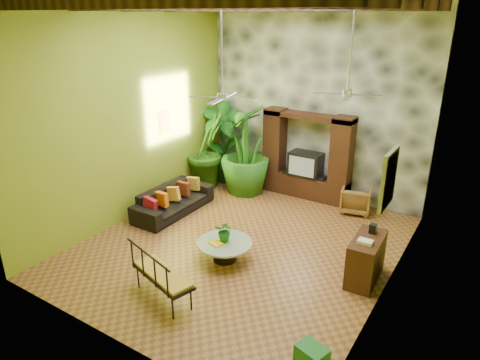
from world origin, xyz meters
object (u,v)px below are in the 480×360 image
Objects in this scene: entertainment_center at (306,162)px; wicker_armchair at (356,200)px; ceiling_fan_back at (348,83)px; green_bin at (312,358)px; tall_plant_c at (246,150)px; tall_plant_a at (223,142)px; ceiling_fan_front at (222,86)px; sofa at (173,200)px; coffee_table at (225,248)px; tall_plant_b at (207,150)px; side_console at (366,259)px; iron_bench at (159,273)px.

wicker_armchair is (1.50, -0.26, -0.64)m from entertainment_center.
green_bin is at bearing -73.83° from ceiling_fan_back.
entertainment_center is at bearing 22.58° from tall_plant_c.
ceiling_fan_front is at bearing -55.13° from tall_plant_a.
sofa is 2.60m from coffee_table.
coffee_table is (2.68, -3.02, -0.82)m from tall_plant_b.
green_bin is (4.15, -4.93, -1.04)m from tall_plant_c.
tall_plant_a is at bearing 3.45° from sofa.
ceiling_fan_front is at bearing 144.66° from green_bin.
coffee_table is at bearing -129.03° from ceiling_fan_back.
tall_plant_b is at bearing 154.82° from side_console.
side_console is at bearing 91.19° from green_bin.
ceiling_fan_back reaches higher than sofa.
wicker_armchair is at bearing 89.16° from iron_bench.
coffee_table is (-1.47, -3.61, -0.07)m from wicker_armchair.
tall_plant_c is 3.71m from coffee_table.
sofa is at bearing 158.68° from ceiling_fan_front.
wicker_armchair reaches higher than green_bin.
tall_plant_c reaches higher than coffee_table.
coffee_table is 1.03× the size of side_console.
ceiling_fan_front is 0.76× the size of tall_plant_c.
tall_plant_b reaches higher than green_bin.
tall_plant_c is at bearing -5.31° from wicker_armchair.
ceiling_fan_back is 4.01m from coffee_table.
sofa is 4.53m from wicker_armchair.
tall_plant_a is at bearing 124.87° from ceiling_fan_front.
wicker_armchair is 0.51× the size of iron_bench.
sofa is (-2.30, -2.72, -0.64)m from entertainment_center.
wicker_armchair is at bearing 8.05° from tall_plant_b.
iron_bench is 2.82m from green_bin.
ceiling_fan_front reaches higher than tall_plant_b.
ceiling_fan_back is at bearing 81.17° from wicker_armchair.
coffee_table is (1.54, -3.24, -0.96)m from tall_plant_c.
ceiling_fan_back is 1.32× the size of iron_bench.
tall_plant_a is at bearing 130.24° from iron_bench.
sofa is 5.41× the size of green_bin.
wicker_armchair is 2.98m from side_console.
entertainment_center is at bearing 104.94° from iron_bench.
tall_plant_b reaches higher than wicker_armchair.
green_bin is at bearing -32.87° from coffee_table.
tall_plant_a reaches higher than tall_plant_b.
tall_plant_c is at bearing 115.34° from coffee_table.
ceiling_fan_front is 0.77× the size of tall_plant_a.
ceiling_fan_back is 4.91m from tall_plant_a.
coffee_table is at bearing -164.48° from side_console.
tall_plant_a is (-3.97, -0.03, 0.88)m from wicker_armchair.
coffee_table is (-1.57, -1.93, -3.15)m from ceiling_fan_back.
coffee_table is at bearing 147.13° from green_bin.
ceiling_fan_back reaches higher than side_console.
entertainment_center is at bearing 115.49° from green_bin.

